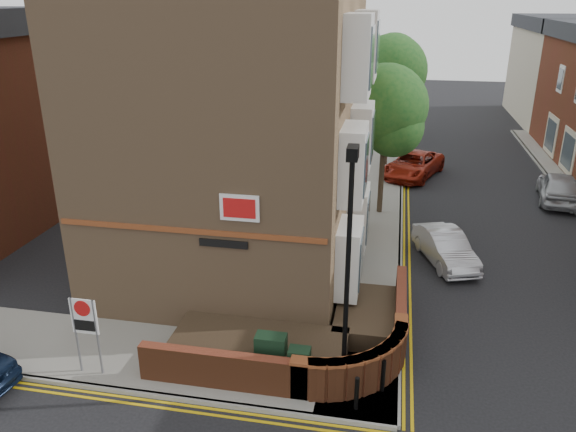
% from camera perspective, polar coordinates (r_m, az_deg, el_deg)
% --- Properties ---
extents(ground, '(120.00, 120.00, 0.00)m').
position_cam_1_polar(ground, '(14.44, -1.67, -19.36)').
color(ground, black).
rests_on(ground, ground).
extents(pavement_corner, '(13.00, 3.00, 0.12)m').
position_cam_1_polar(pavement_corner, '(16.46, -12.82, -13.87)').
color(pavement_corner, gray).
rests_on(pavement_corner, ground).
extents(pavement_main, '(2.00, 32.00, 0.12)m').
position_cam_1_polar(pavement_main, '(28.25, 9.41, 1.80)').
color(pavement_main, gray).
rests_on(pavement_main, ground).
extents(kerb_side, '(13.00, 0.15, 0.12)m').
position_cam_1_polar(kerb_side, '(15.39, -15.09, -16.94)').
color(kerb_side, gray).
rests_on(kerb_side, ground).
extents(kerb_main_near, '(0.15, 32.00, 0.12)m').
position_cam_1_polar(kerb_main_near, '(28.25, 11.43, 1.66)').
color(kerb_main_near, gray).
rests_on(kerb_main_near, ground).
extents(yellow_lines_side, '(13.00, 0.28, 0.01)m').
position_cam_1_polar(yellow_lines_side, '(15.25, -15.48, -17.65)').
color(yellow_lines_side, gold).
rests_on(yellow_lines_side, ground).
extents(yellow_lines_main, '(0.28, 32.00, 0.01)m').
position_cam_1_polar(yellow_lines_main, '(28.27, 11.93, 1.52)').
color(yellow_lines_main, gold).
rests_on(yellow_lines_main, ground).
extents(corner_building, '(8.95, 10.40, 13.60)m').
position_cam_1_polar(corner_building, '(19.65, -4.97, 12.00)').
color(corner_building, '#906D4C').
rests_on(corner_building, ground).
extents(garden_wall, '(6.80, 6.00, 1.20)m').
position_cam_1_polar(garden_wall, '(16.37, 0.29, -13.73)').
color(garden_wall, brown).
rests_on(garden_wall, ground).
extents(lamppost, '(0.25, 0.50, 6.30)m').
position_cam_1_polar(lamppost, '(13.35, 6.06, -5.82)').
color(lamppost, black).
rests_on(lamppost, pavement_corner).
extents(utility_cabinet_large, '(0.80, 0.45, 1.20)m').
position_cam_1_polar(utility_cabinet_large, '(15.04, -1.74, -13.95)').
color(utility_cabinet_large, black).
rests_on(utility_cabinet_large, pavement_corner).
extents(utility_cabinet_small, '(0.55, 0.40, 1.10)m').
position_cam_1_polar(utility_cabinet_small, '(14.71, 1.15, -15.12)').
color(utility_cabinet_small, black).
rests_on(utility_cabinet_small, pavement_corner).
extents(bollard_near, '(0.11, 0.11, 0.90)m').
position_cam_1_polar(bollard_near, '(14.17, 6.98, -17.46)').
color(bollard_near, black).
rests_on(bollard_near, pavement_corner).
extents(bollard_far, '(0.11, 0.11, 0.90)m').
position_cam_1_polar(bollard_far, '(14.80, 9.64, -15.71)').
color(bollard_far, black).
rests_on(bollard_far, pavement_corner).
extents(zone_sign, '(0.72, 0.07, 2.20)m').
position_cam_1_polar(zone_sign, '(15.51, -19.95, -10.13)').
color(zone_sign, slate).
rests_on(zone_sign, pavement_corner).
extents(far_terrace_cream, '(5.40, 12.40, 8.00)m').
position_cam_1_polar(far_terrace_cream, '(50.40, 25.46, 13.35)').
color(far_terrace_cream, '#BBAE9A').
rests_on(far_terrace_cream, ground).
extents(tree_near, '(3.64, 3.65, 6.70)m').
position_cam_1_polar(tree_near, '(25.14, 9.88, 10.32)').
color(tree_near, '#382B1E').
rests_on(tree_near, pavement_main).
extents(tree_mid, '(4.03, 4.03, 7.42)m').
position_cam_1_polar(tree_mid, '(32.96, 10.38, 13.76)').
color(tree_mid, '#382B1E').
rests_on(tree_mid, pavement_main).
extents(tree_far, '(3.81, 3.81, 7.00)m').
position_cam_1_polar(tree_far, '(40.94, 10.61, 14.80)').
color(tree_far, '#382B1E').
rests_on(tree_far, pavement_main).
extents(traffic_light_assembly, '(0.20, 0.16, 4.20)m').
position_cam_1_polar(traffic_light_assembly, '(36.26, 10.87, 10.54)').
color(traffic_light_assembly, black).
rests_on(traffic_light_assembly, pavement_main).
extents(silver_car_near, '(2.47, 3.97, 1.24)m').
position_cam_1_polar(silver_car_near, '(21.93, 15.69, -3.09)').
color(silver_car_near, '#B3B4BB').
rests_on(silver_car_near, ground).
extents(red_car_main, '(3.84, 5.38, 1.36)m').
position_cam_1_polar(red_car_main, '(32.05, 12.63, 5.11)').
color(red_car_main, '#9D2111').
rests_on(red_car_main, ground).
extents(silver_car_far, '(2.40, 4.60, 1.50)m').
position_cam_1_polar(silver_car_far, '(30.39, 25.81, 2.67)').
color(silver_car_far, '#A3A6AB').
rests_on(silver_car_far, ground).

